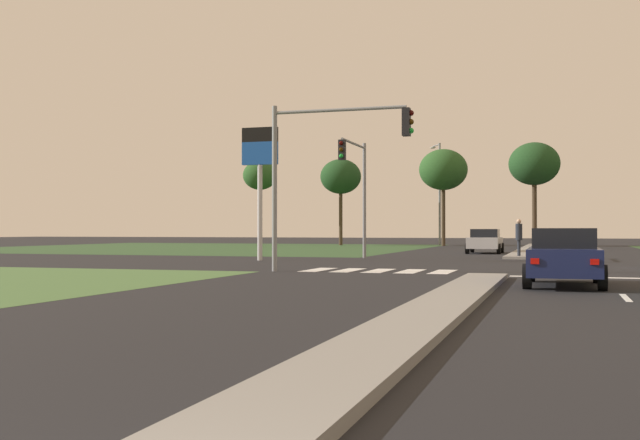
# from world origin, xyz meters

# --- Properties ---
(ground_plane) EXTENTS (200.00, 200.00, 0.00)m
(ground_plane) POSITION_xyz_m (0.00, 30.00, 0.00)
(ground_plane) COLOR black
(grass_verge_far_left) EXTENTS (35.00, 35.00, 0.01)m
(grass_verge_far_left) POSITION_xyz_m (-25.50, 54.50, 0.00)
(grass_verge_far_left) COLOR #2D4C28
(grass_verge_far_left) RESTS_ON ground
(median_island_near) EXTENTS (1.20, 22.00, 0.14)m
(median_island_near) POSITION_xyz_m (0.00, 11.00, 0.07)
(median_island_near) COLOR gray
(median_island_near) RESTS_ON ground
(median_island_far) EXTENTS (1.20, 36.00, 0.14)m
(median_island_far) POSITION_xyz_m (0.00, 55.00, 0.07)
(median_island_far) COLOR gray
(median_island_far) RESTS_ON ground
(lane_dash_third) EXTENTS (0.14, 2.00, 0.01)m
(lane_dash_third) POSITION_xyz_m (3.50, 15.79, 0.01)
(lane_dash_third) COLOR silver
(lane_dash_third) RESTS_ON ground
(stop_bar_near) EXTENTS (6.40, 0.50, 0.01)m
(stop_bar_near) POSITION_xyz_m (3.80, 23.00, 0.01)
(stop_bar_near) COLOR silver
(stop_bar_near) RESTS_ON ground
(crosswalk_bar_near) EXTENTS (0.70, 2.80, 0.01)m
(crosswalk_bar_near) POSITION_xyz_m (-6.40, 24.80, 0.01)
(crosswalk_bar_near) COLOR silver
(crosswalk_bar_near) RESTS_ON ground
(crosswalk_bar_second) EXTENTS (0.70, 2.80, 0.01)m
(crosswalk_bar_second) POSITION_xyz_m (-5.25, 24.80, 0.01)
(crosswalk_bar_second) COLOR silver
(crosswalk_bar_second) RESTS_ON ground
(crosswalk_bar_third) EXTENTS (0.70, 2.80, 0.01)m
(crosswalk_bar_third) POSITION_xyz_m (-4.10, 24.80, 0.01)
(crosswalk_bar_third) COLOR silver
(crosswalk_bar_third) RESTS_ON ground
(crosswalk_bar_fourth) EXTENTS (0.70, 2.80, 0.01)m
(crosswalk_bar_fourth) POSITION_xyz_m (-2.95, 24.80, 0.01)
(crosswalk_bar_fourth) COLOR silver
(crosswalk_bar_fourth) RESTS_ON ground
(crosswalk_bar_fifth) EXTENTS (0.70, 2.80, 0.01)m
(crosswalk_bar_fifth) POSITION_xyz_m (-1.80, 24.80, 0.01)
(crosswalk_bar_fifth) COLOR silver
(crosswalk_bar_fifth) RESTS_ON ground
(car_navy_fourth) EXTENTS (2.00, 4.41, 1.53)m
(car_navy_fourth) POSITION_xyz_m (2.23, 19.12, 0.78)
(car_navy_fourth) COLOR #161E47
(car_navy_fourth) RESTS_ON ground
(car_silver_sixth) EXTENTS (2.10, 4.42, 1.52)m
(car_silver_sixth) POSITION_xyz_m (-2.32, 46.62, 0.78)
(car_silver_sixth) COLOR #B7B7BC
(car_silver_sixth) RESTS_ON ground
(traffic_signal_far_left) EXTENTS (0.32, 4.64, 6.01)m
(traffic_signal_far_left) POSITION_xyz_m (-7.60, 34.99, 4.12)
(traffic_signal_far_left) COLOR gray
(traffic_signal_far_left) RESTS_ON ground
(traffic_signal_near_left) EXTENTS (5.13, 0.32, 5.92)m
(traffic_signal_near_left) POSITION_xyz_m (-5.78, 23.40, 4.09)
(traffic_signal_near_left) COLOR gray
(traffic_signal_near_left) RESTS_ON ground
(street_lamp_fourth) EXTENTS (1.32, 2.15, 9.64)m
(street_lamp_fourth) POSITION_xyz_m (-8.72, 70.09, 5.38)
(street_lamp_fourth) COLOR gray
(street_lamp_fourth) RESTS_ON ground
(pedestrian_at_median) EXTENTS (0.34, 0.34, 1.89)m
(pedestrian_at_median) POSITION_xyz_m (0.14, 38.24, 1.29)
(pedestrian_at_median) COLOR #232833
(pedestrian_at_median) RESTS_ON median_island_far
(fuel_price_totem) EXTENTS (1.80, 0.24, 6.42)m
(fuel_price_totem) POSITION_xyz_m (-11.66, 32.10, 4.70)
(fuel_price_totem) COLOR silver
(fuel_price_totem) RESTS_ON ground
(treeline_near) EXTENTS (3.29, 3.29, 8.10)m
(treeline_near) POSITION_xyz_m (-25.34, 66.15, 6.62)
(treeline_near) COLOR #423323
(treeline_near) RESTS_ON ground
(treeline_second) EXTENTS (3.86, 3.86, 8.13)m
(treeline_second) POSITION_xyz_m (-17.57, 67.20, 6.44)
(treeline_second) COLOR #423323
(treeline_second) RESTS_ON ground
(treeline_third) EXTENTS (4.38, 4.38, 8.78)m
(treeline_third) POSITION_xyz_m (-7.90, 67.21, 6.88)
(treeline_third) COLOR #423323
(treeline_third) RESTS_ON ground
(treeline_fourth) EXTENTS (4.07, 4.07, 8.53)m
(treeline_fourth) POSITION_xyz_m (0.22, 61.82, 6.74)
(treeline_fourth) COLOR #423323
(treeline_fourth) RESTS_ON ground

